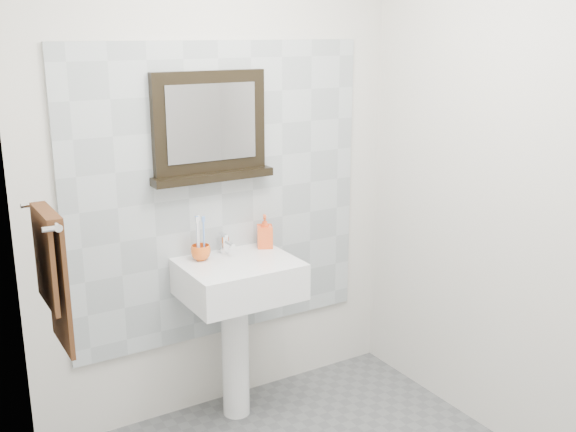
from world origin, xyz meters
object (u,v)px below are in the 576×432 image
Objects in this scene: pedestal_sink at (238,296)px; hand_towel at (52,269)px; toothbrush_cup at (201,253)px; framed_mirror at (210,129)px; soap_dispenser at (265,231)px.

hand_towel is (-0.92, -0.28, 0.40)m from pedestal_sink.
pedestal_sink is 1.75× the size of hand_towel.
toothbrush_cup is 0.16× the size of framed_mirror.
soap_dispenser is at bearing 19.04° from hand_towel.
pedestal_sink is at bearing 16.70° from hand_towel.
soap_dispenser is at bearing 28.10° from pedestal_sink.
framed_mirror reaches higher than hand_towel.
hand_towel is at bearing -136.51° from soap_dispenser.
toothbrush_cup is 0.56× the size of soap_dispenser.
soap_dispenser is 0.60m from framed_mirror.
framed_mirror is at bearing 37.75° from toothbrush_cup.
toothbrush_cup is 0.18× the size of hand_towel.
soap_dispenser reaches higher than pedestal_sink.
pedestal_sink reaches higher than toothbrush_cup.
toothbrush_cup is at bearing -142.25° from framed_mirror.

